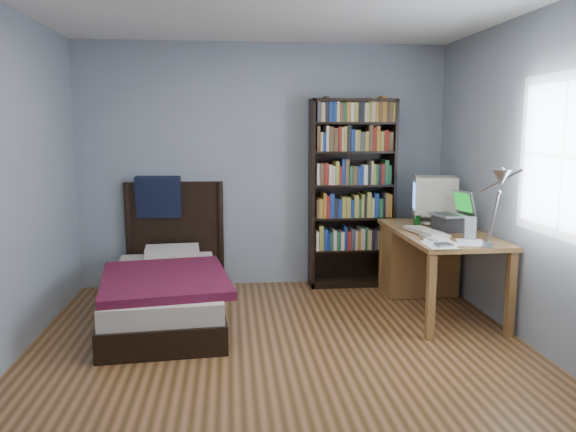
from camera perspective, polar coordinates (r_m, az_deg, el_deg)
The scene contains 14 objects.
room at distance 3.77m, azimuth -0.05°, elevation 3.05°, with size 4.20×4.24×2.50m.
desk at distance 5.63m, azimuth 13.58°, elevation -3.95°, with size 0.75×1.49×0.73m.
crt_monitor at distance 5.58m, azimuth 14.55°, elevation 1.94°, with size 0.49×0.45×0.46m.
laptop at distance 5.20m, azimuth 16.11°, elevation -0.35°, with size 0.34×0.33×0.36m.
desk_lamp at distance 4.12m, azimuth 20.70°, elevation 2.89°, with size 0.25×0.54×0.64m.
keyboard at distance 5.04m, azimuth 13.86°, elevation -1.56°, with size 0.19×0.48×0.03m, color #BFB29F.
speaker at distance 4.88m, azimuth 18.01°, elevation -1.17°, with size 0.09×0.09×0.18m, color gray.
soda_can at distance 5.39m, azimuth 13.00°, elevation -0.46°, with size 0.06×0.06×0.11m, color #083D15.
mouse at distance 5.48m, azimuth 13.93°, elevation -0.73°, with size 0.06×0.11×0.04m, color silver.
phone_silver at distance 4.83m, azimuth 13.76°, elevation -2.04°, with size 0.06×0.11×0.02m, color #BDBCC1.
phone_grey at distance 4.70m, azimuth 14.48°, elevation -2.37°, with size 0.05×0.10×0.02m, color gray.
external_drive at distance 4.51m, azimuth 15.54°, elevation -2.89°, with size 0.11×0.11×0.02m, color gray.
bookshelf at distance 5.85m, azimuth 6.49°, elevation 2.28°, with size 0.87×0.30×1.93m.
bed at distance 5.10m, azimuth -12.26°, elevation -7.00°, with size 1.17×2.06×1.16m.
Camera 1 is at (-0.36, -3.73, 1.63)m, focal length 35.00 mm.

